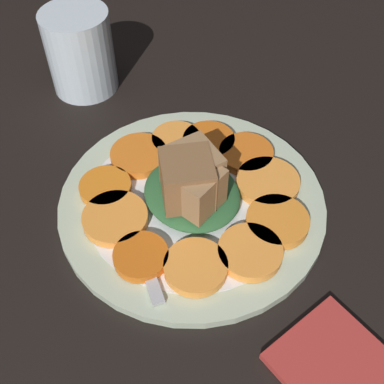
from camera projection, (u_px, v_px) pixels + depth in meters
table_slab at (192, 211)px, 49.97cm from camera, size 120.00×120.00×2.00cm
plate at (192, 202)px, 48.81cm from camera, size 26.83×26.83×1.05cm
carrot_slice_0 at (209, 141)px, 53.02cm from camera, size 5.73×5.73×0.97cm
carrot_slice_1 at (176, 140)px, 53.12cm from camera, size 5.39×5.39×0.97cm
carrot_slice_2 at (139, 155)px, 51.61cm from camera, size 6.12×6.12×0.97cm
carrot_slice_3 at (105, 187)px, 48.68cm from camera, size 5.26×5.26×0.97cm
carrot_slice_4 at (115, 218)px, 46.15cm from camera, size 6.34×6.34×0.97cm
carrot_slice_5 at (141, 256)px, 43.36cm from camera, size 5.06×5.06×0.97cm
carrot_slice_6 at (196, 267)px, 42.67cm from camera, size 5.76×5.76×0.97cm
carrot_slice_7 at (247, 254)px, 43.53cm from camera, size 5.96×5.96×0.97cm
carrot_slice_8 at (277, 221)px, 45.91cm from camera, size 6.06×6.06×0.97cm
carrot_slice_9 at (268, 182)px, 49.11cm from camera, size 6.49×6.49×0.97cm
carrot_slice_10 at (246, 154)px, 51.75cm from camera, size 5.86×5.86×0.97cm
center_pile at (192, 184)px, 45.81cm from camera, size 10.20×9.18×6.42cm
fork at (132, 224)px, 46.09cm from camera, size 16.68×7.04×0.40cm
water_glass at (80, 52)px, 58.12cm from camera, size 8.11×8.11×10.05cm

